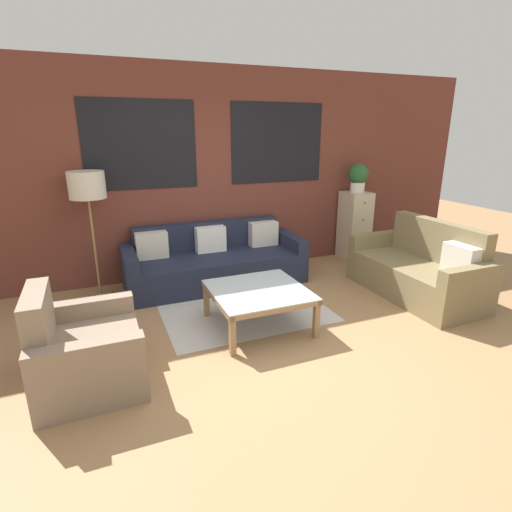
{
  "coord_description": "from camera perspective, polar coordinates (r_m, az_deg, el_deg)",
  "views": [
    {
      "loc": [
        -1.59,
        -2.95,
        1.99
      ],
      "look_at": [
        0.13,
        1.23,
        0.55
      ],
      "focal_mm": 28.0,
      "sensor_mm": 36.0,
      "label": 1
    }
  ],
  "objects": [
    {
      "name": "drawer_cabinet",
      "position": [
        6.52,
        13.88,
        4.23
      ],
      "size": [
        0.39,
        0.43,
        1.06
      ],
      "color": "#C6B793",
      "rests_on": "ground_plane"
    },
    {
      "name": "coffee_table",
      "position": [
        4.14,
        0.33,
        -5.5
      ],
      "size": [
        0.95,
        0.95,
        0.42
      ],
      "color": "silver",
      "rests_on": "ground_plane"
    },
    {
      "name": "potted_plant",
      "position": [
        6.4,
        14.39,
        10.95
      ],
      "size": [
        0.3,
        0.3,
        0.43
      ],
      "color": "silver",
      "rests_on": "drawer_cabinet"
    },
    {
      "name": "rug",
      "position": [
        4.82,
        -2.55,
        -6.74
      ],
      "size": [
        1.84,
        1.75,
        0.0
      ],
      "color": "#BCB7B2",
      "rests_on": "ground_plane"
    },
    {
      "name": "armchair_corner",
      "position": [
        3.59,
        -23.33,
        -12.47
      ],
      "size": [
        0.8,
        0.94,
        0.84
      ],
      "color": "#84705B",
      "rests_on": "ground_plane"
    },
    {
      "name": "settee_vintage",
      "position": [
        5.34,
        22.22,
        -2.05
      ],
      "size": [
        0.8,
        1.69,
        0.92
      ],
      "color": "olive",
      "rests_on": "ground_plane"
    },
    {
      "name": "floor_lamp",
      "position": [
        5.1,
        -22.96,
        8.78
      ],
      "size": [
        0.41,
        0.41,
        1.53
      ],
      "color": "olive",
      "rests_on": "ground_plane"
    },
    {
      "name": "couch_dark",
      "position": [
        5.38,
        -5.98,
        -0.94
      ],
      "size": [
        2.34,
        0.88,
        0.78
      ],
      "color": "#1E2338",
      "rests_on": "ground_plane"
    },
    {
      "name": "ground_plane",
      "position": [
        3.9,
        5.2,
        -13.11
      ],
      "size": [
        16.0,
        16.0,
        0.0
      ],
      "primitive_type": "plane",
      "color": "#9E754C"
    },
    {
      "name": "wall_back_brick",
      "position": [
        5.65,
        -6.07,
        11.65
      ],
      "size": [
        8.4,
        0.09,
        2.8
      ],
      "color": "brown",
      "rests_on": "ground_plane"
    }
  ]
}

